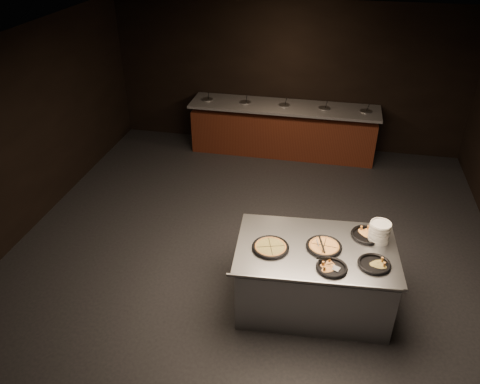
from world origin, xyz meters
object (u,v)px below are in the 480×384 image
at_px(serving_counter, 313,278).
at_px(pan_cheese_whole, 324,246).
at_px(pan_veggie_whole, 270,247).
at_px(plate_stack, 380,232).

relative_size(serving_counter, pan_cheese_whole, 4.65).
xyz_separation_m(serving_counter, pan_cheese_whole, (0.08, 0.02, 0.49)).
distance_m(serving_counter, pan_veggie_whole, 0.73).
bearing_deg(plate_stack, serving_counter, -157.60).
distance_m(pan_veggie_whole, pan_cheese_whole, 0.63).
relative_size(serving_counter, pan_veggie_whole, 4.49).
xyz_separation_m(plate_stack, pan_veggie_whole, (-1.24, -0.42, -0.10)).
height_order(pan_veggie_whole, pan_cheese_whole, same).
bearing_deg(serving_counter, pan_veggie_whole, -170.77).
distance_m(serving_counter, plate_stack, 0.97).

